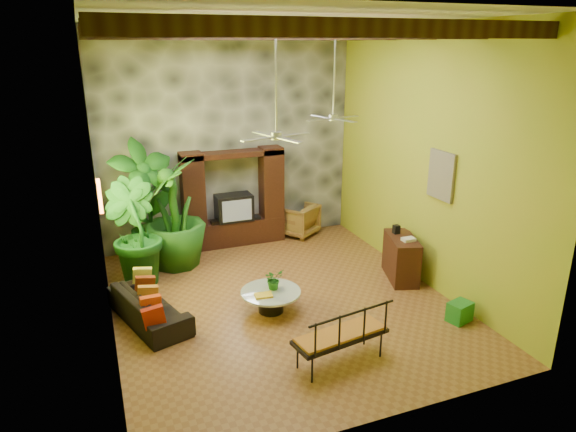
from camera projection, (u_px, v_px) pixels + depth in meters
name	position (u px, v px, depth m)	size (l,w,h in m)	color
ground	(280.00, 300.00, 9.69)	(7.00, 7.00, 0.00)	brown
ceiling	(279.00, 17.00, 8.09)	(6.00, 7.00, 0.02)	silver
back_wall	(227.00, 138.00, 11.98)	(6.00, 0.02, 5.00)	#96AB27
left_wall	(96.00, 189.00, 7.86)	(0.02, 7.00, 5.00)	#96AB27
right_wall	(425.00, 158.00, 9.93)	(0.02, 7.00, 5.00)	#96AB27
stone_accent_wall	(228.00, 139.00, 11.93)	(5.98, 0.10, 4.98)	#383A3F
ceiling_beams	(279.00, 32.00, 8.16)	(5.95, 5.36, 0.22)	#31210F
entertainment_center	(234.00, 205.00, 12.15)	(2.40, 0.55, 2.30)	black
ceiling_fan_front	(276.00, 123.00, 8.18)	(1.28, 1.28, 1.86)	#AEAFB3
ceiling_fan_back	(334.00, 107.00, 10.21)	(1.28, 1.28, 1.86)	#AEAFB3
wall_art_mask	(100.00, 196.00, 8.88)	(0.06, 0.32, 0.55)	orange
wall_art_painting	(441.00, 175.00, 9.45)	(0.06, 0.70, 0.90)	teal
sofa	(149.00, 306.00, 8.89)	(1.94, 0.76, 0.57)	black
wicker_armchair	(298.00, 220.00, 12.91)	(0.85, 0.87, 0.80)	brown
tall_plant_a	(147.00, 204.00, 10.90)	(1.45, 0.98, 2.75)	#1A5A17
tall_plant_b	(133.00, 233.00, 10.07)	(1.18, 0.95, 2.14)	#16561D
tall_plant_c	(174.00, 214.00, 10.87)	(1.33, 1.33, 2.37)	#1E5A17
coffee_table	(271.00, 298.00, 9.23)	(1.08, 1.08, 0.40)	black
centerpiece_plant	(274.00, 279.00, 9.22)	(0.34, 0.29, 0.38)	#1F6219
yellow_tray	(264.00, 295.00, 8.99)	(0.31, 0.22, 0.03)	yellow
iron_bench	(343.00, 334.00, 7.58)	(1.54, 0.77, 0.57)	black
side_console	(401.00, 258.00, 10.48)	(0.50, 1.12, 0.90)	#3D2113
green_bin	(460.00, 312.00, 8.93)	(0.40, 0.30, 0.35)	#1E702E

